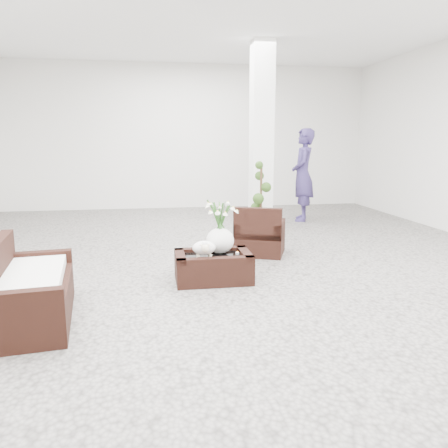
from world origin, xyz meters
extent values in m
plane|color=gray|center=(0.00, 0.00, 0.00)|extent=(11.00, 11.00, 0.00)
cube|color=white|center=(1.20, 2.80, 1.75)|extent=(0.40, 0.40, 3.50)
cube|color=black|center=(-0.19, -0.48, 0.16)|extent=(0.90, 0.60, 0.31)
ellipsoid|color=white|center=(-0.31, -0.58, 0.42)|extent=(0.28, 0.23, 0.21)
cylinder|color=white|center=(0.11, -0.46, 0.33)|extent=(0.04, 0.04, 0.03)
cube|color=black|center=(0.67, 0.69, 0.37)|extent=(0.89, 0.87, 0.73)
cube|color=black|center=(-2.03, -1.39, 0.38)|extent=(0.85, 1.49, 0.75)
imported|color=navy|center=(2.22, 3.27, 0.96)|extent=(0.65, 0.81, 1.92)
camera|label=1|loc=(-0.89, -5.53, 1.67)|focal=35.19mm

